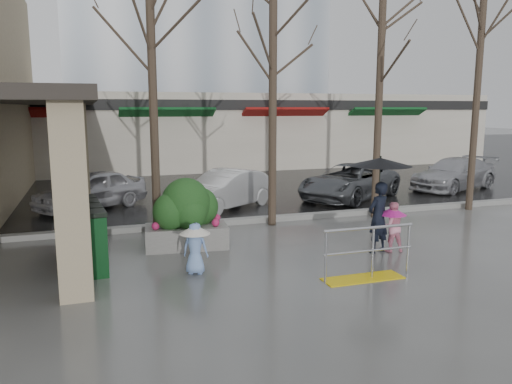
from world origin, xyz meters
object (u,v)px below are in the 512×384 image
car_b (225,190)px  tree_midwest (273,32)px  news_boxes (89,233)px  woman (379,191)px  car_c (350,182)px  tree_mideast (381,51)px  planter (186,214)px  car_d (454,174)px  car_a (91,190)px  child_blue (195,243)px  tree_west (151,32)px  handrail (366,260)px  tree_east (481,37)px  child_pink (392,223)px

car_b → tree_midwest: bearing=-19.5°
tree_midwest → car_b: bearing=104.1°
tree_midwest → news_boxes: (-4.89, -2.11, -4.58)m
woman → car_c: woman is taller
tree_mideast → news_boxes: (-8.19, -2.11, -4.21)m
planter → car_d: size_ratio=0.46×
tree_mideast → car_a: (-8.13, 3.92, -4.23)m
child_blue → car_a: size_ratio=0.28×
planter → car_a: (-2.13, 5.45, -0.16)m
tree_west → car_d: size_ratio=1.57×
car_a → news_boxes: bearing=-32.9°
tree_midwest → child_blue: (-2.89, -3.47, -4.61)m
tree_west → child_blue: (0.31, -3.47, -4.46)m
handrail → car_a: size_ratio=0.51×
car_b → car_d: same height
tree_midwest → tree_east: bearing=-0.0°
tree_east → car_d: bearing=56.8°
tree_midwest → car_d: size_ratio=1.61×
tree_east → tree_mideast: bearing=180.0°
planter → car_d: 12.84m
tree_mideast → tree_east: (3.50, -0.00, 0.52)m
handrail → woman: (1.18, 1.50, 1.05)m
tree_mideast → car_c: 5.17m
handrail → news_boxes: news_boxes is taller
planter → news_boxes: (-2.18, -0.58, -0.14)m
tree_east → news_boxes: bearing=-169.8°
tree_east → child_pink: size_ratio=6.26×
tree_east → car_d: size_ratio=1.66×
tree_midwest → planter: size_ratio=3.53×
tree_mideast → child_pink: 5.61m
planter → car_b: planter is taller
tree_mideast → planter: tree_mideast is taller
handrail → tree_west: size_ratio=0.28×
tree_midwest → car_a: tree_midwest is taller
tree_west → child_blue: tree_west is taller
tree_west → news_boxes: (-1.69, -2.11, -4.44)m
planter → car_c: size_ratio=0.44×
tree_mideast → child_blue: 8.27m
child_blue → planter: (0.19, 1.94, 0.16)m
handrail → tree_mideast: bearing=56.8°
news_boxes → car_a: (0.06, 6.03, -0.02)m
child_blue → tree_west: bearing=-58.9°
child_blue → woman: bearing=-151.8°
child_pink → news_boxes: news_boxes is taller
handrail → child_blue: 3.34m
tree_midwest → car_c: bearing=35.6°
tree_west → child_pink: bearing=-34.4°
tree_west → tree_east: bearing=0.0°
car_b → news_boxes: bearing=-75.5°
tree_west → planter: tree_west is taller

